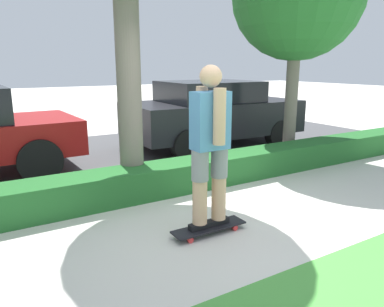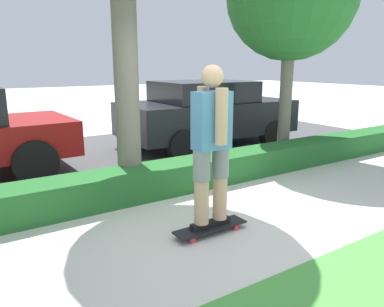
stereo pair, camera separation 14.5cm
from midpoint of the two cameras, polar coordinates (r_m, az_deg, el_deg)
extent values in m
plane|color=beige|center=(4.48, 4.04, -11.78)|extent=(60.00, 60.00, 0.00)
cube|color=#474749|center=(8.05, -14.25, -0.64)|extent=(15.00, 5.00, 0.01)
cube|color=#236028|center=(5.67, -5.71, -3.90)|extent=(15.00, 0.60, 0.45)
cube|color=black|center=(4.41, 1.87, -11.13)|extent=(0.90, 0.24, 0.02)
cylinder|color=red|center=(4.53, 5.78, -11.09)|extent=(0.07, 0.04, 0.07)
cylinder|color=red|center=(4.66, 4.37, -10.34)|extent=(0.07, 0.04, 0.07)
cylinder|color=red|center=(4.20, -0.93, -13.05)|extent=(0.07, 0.04, 0.07)
cylinder|color=red|center=(4.34, -2.23, -12.15)|extent=(0.07, 0.04, 0.07)
cube|color=black|center=(4.32, 0.45, -10.98)|extent=(0.26, 0.09, 0.07)
cylinder|color=tan|center=(4.15, 0.46, -5.21)|extent=(0.17, 0.17, 0.85)
cylinder|color=gray|center=(4.08, 0.47, -1.83)|extent=(0.19, 0.19, 0.34)
cube|color=black|center=(4.46, 3.26, -10.21)|extent=(0.26, 0.09, 0.07)
cylinder|color=tan|center=(4.29, 3.34, -4.60)|extent=(0.17, 0.17, 0.85)
cylinder|color=gray|center=(4.22, 3.39, -1.32)|extent=(0.19, 0.19, 0.34)
cube|color=#4C84B7|center=(4.05, 2.01, 5.04)|extent=(0.41, 0.22, 0.63)
cylinder|color=tan|center=(3.91, 3.44, 5.63)|extent=(0.13, 0.13, 0.59)
cylinder|color=tan|center=(4.18, 0.68, 6.17)|extent=(0.13, 0.13, 0.59)
sphere|color=tan|center=(4.01, 2.06, 11.69)|extent=(0.24, 0.24, 0.24)
cylinder|color=#70665B|center=(5.53, -10.73, 11.02)|extent=(0.35, 0.35, 3.39)
cylinder|color=#70665B|center=(7.90, 13.57, 8.42)|extent=(0.25, 0.25, 2.53)
cylinder|color=black|center=(6.60, -23.38, -1.20)|extent=(0.73, 0.22, 0.73)
cylinder|color=black|center=(8.26, -25.49, 1.37)|extent=(0.73, 0.22, 0.73)
cube|color=black|center=(8.88, 1.87, 5.59)|extent=(4.08, 2.02, 0.75)
cube|color=black|center=(8.75, 1.24, 9.46)|extent=(2.14, 1.74, 0.46)
cylinder|color=black|center=(9.06, 11.59, 3.09)|extent=(0.64, 0.23, 0.64)
cylinder|color=black|center=(10.37, 4.74, 4.61)|extent=(0.64, 0.23, 0.64)
cylinder|color=black|center=(7.55, -2.11, 1.30)|extent=(0.64, 0.23, 0.64)
cylinder|color=black|center=(9.08, -7.87, 3.26)|extent=(0.64, 0.23, 0.64)
camera|label=1|loc=(0.07, 89.10, 0.21)|focal=35.00mm
camera|label=2|loc=(0.07, -90.90, -0.21)|focal=35.00mm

